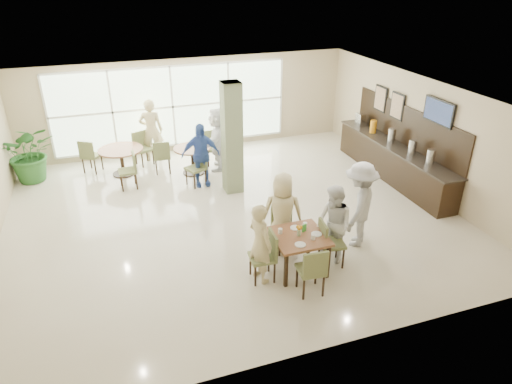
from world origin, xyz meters
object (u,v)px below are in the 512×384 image
object	(u,v)px
teen_standing	(359,205)
adult_standing	(151,130)
round_table_right	(192,154)
adult_a	(201,155)
teen_right	(334,224)
adult_b	(218,139)
teen_left	(260,243)
round_table_left	(121,154)
buffet_counter	(393,159)
main_table	(299,239)
teen_far	(282,213)
potted_plant	(30,153)

from	to	relation	value
teen_standing	adult_standing	distance (m)	6.83
round_table_right	adult_a	world-z (taller)	adult_a
teen_right	adult_standing	distance (m)	6.82
teen_standing	teen_right	bearing A→B (deg)	-20.74
adult_b	teen_left	bearing A→B (deg)	17.32
round_table_left	teen_standing	xyz separation A→B (m)	(4.32, -5.19, 0.31)
teen_left	teen_standing	bearing A→B (deg)	-96.19
buffet_counter	teen_right	xyz separation A→B (m)	(-3.34, -2.91, 0.23)
teen_left	main_table	bearing A→B (deg)	-104.67
round_table_left	round_table_right	world-z (taller)	same
main_table	teen_far	distance (m)	0.77
buffet_counter	teen_far	world-z (taller)	buffet_counter
round_table_left	adult_b	size ratio (longest dim) A/B	0.68
buffet_counter	teen_far	size ratio (longest dim) A/B	2.82
adult_a	adult_b	distance (m)	1.17
teen_left	adult_standing	xyz separation A→B (m)	(-1.08, 6.43, 0.15)
main_table	teen_left	distance (m)	0.79
teen_far	teen_right	size ratio (longest dim) A/B	1.06
round_table_right	potted_plant	distance (m)	4.25
teen_left	teen_standing	size ratio (longest dim) A/B	0.86
teen_right	adult_standing	size ratio (longest dim) A/B	0.85
round_table_right	teen_standing	bearing A→B (deg)	-62.15
adult_a	adult_standing	world-z (taller)	adult_standing
round_table_left	potted_plant	size ratio (longest dim) A/B	0.77
main_table	adult_a	bearing A→B (deg)	101.71
teen_right	adult_a	world-z (taller)	adult_a
teen_far	teen_right	bearing A→B (deg)	160.60
adult_standing	adult_a	bearing A→B (deg)	125.40
potted_plant	teen_left	distance (m)	7.43
round_table_right	teen_left	distance (m)	5.15
potted_plant	teen_standing	distance (m)	8.63
buffet_counter	teen_left	bearing A→B (deg)	-148.01
main_table	adult_a	world-z (taller)	adult_a
potted_plant	teen_right	distance (m)	8.32
teen_right	teen_standing	world-z (taller)	teen_standing
main_table	teen_standing	world-z (taller)	teen_standing
teen_far	teen_left	bearing A→B (deg)	67.32
round_table_right	adult_a	size ratio (longest dim) A/B	0.60
potted_plant	adult_standing	bearing A→B (deg)	6.51
teen_far	buffet_counter	bearing A→B (deg)	-131.12
potted_plant	teen_right	xyz separation A→B (m)	(5.85, -5.92, 0.00)
adult_a	round_table_right	bearing A→B (deg)	97.72
buffet_counter	teen_left	world-z (taller)	buffet_counter
teen_far	adult_a	xyz separation A→B (m)	(-0.86, 3.50, 0.01)
potted_plant	teen_right	bearing A→B (deg)	-45.37
adult_b	round_table_right	bearing A→B (deg)	-58.55
round_table_left	teen_left	size ratio (longest dim) A/B	0.78
teen_right	potted_plant	bearing A→B (deg)	-145.94
main_table	round_table_left	bearing A→B (deg)	116.42
round_table_right	teen_left	xyz separation A→B (m)	(0.16, -5.14, 0.22)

